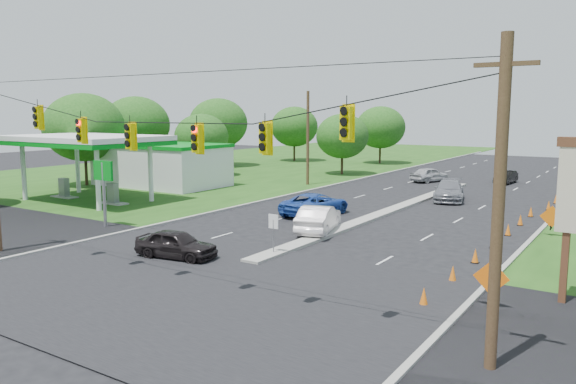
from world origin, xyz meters
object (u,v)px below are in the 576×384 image
Objects in this scene: black_sedan at (176,244)px; blue_pickup at (315,204)px; white_sedan at (318,219)px; gas_station at (150,160)px.

black_sedan is 0.74× the size of blue_pickup.
blue_pickup is (-2.97, 4.71, -0.04)m from white_sedan.
white_sedan is at bearing -20.21° from gas_station.
gas_station is 3.56× the size of blue_pickup.
gas_station is 24.38m from white_sedan.
gas_station is 20.27m from blue_pickup.
gas_station is 4.82× the size of black_sedan.
blue_pickup is at bearing -10.54° from gas_station.
white_sedan reaches higher than blue_pickup.
gas_station is at bearing -4.82° from blue_pickup.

